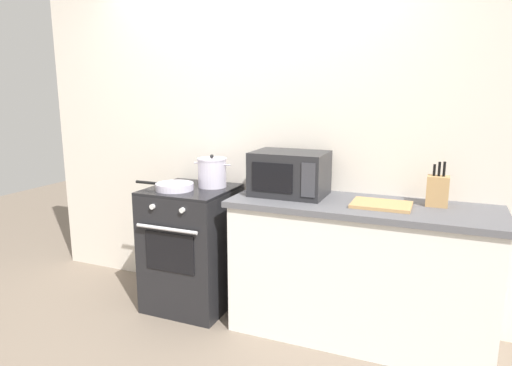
{
  "coord_description": "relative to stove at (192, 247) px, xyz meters",
  "views": [
    {
      "loc": [
        1.36,
        -2.21,
        1.63
      ],
      "look_at": [
        0.18,
        0.6,
        1.0
      ],
      "focal_mm": 31.64,
      "sensor_mm": 36.0,
      "label": 1
    }
  ],
  "objects": [
    {
      "name": "lower_cabinet_right",
      "position": [
        1.25,
        0.02,
        -0.02
      ],
      "size": [
        1.64,
        0.56,
        0.88
      ],
      "primitive_type": "cube",
      "color": "white",
      "rests_on": "ground_plane"
    },
    {
      "name": "knife_block",
      "position": [
        1.69,
        0.14,
        0.56
      ],
      "size": [
        0.13,
        0.1,
        0.28
      ],
      "color": "tan",
      "rests_on": "countertop_right"
    },
    {
      "name": "back_wall",
      "position": [
        0.65,
        0.37,
        0.79
      ],
      "size": [
        4.4,
        0.1,
        2.5
      ],
      "primitive_type": "cube",
      "color": "silver",
      "rests_on": "ground_plane"
    },
    {
      "name": "stove",
      "position": [
        0.0,
        0.0,
        0.0
      ],
      "size": [
        0.6,
        0.64,
        0.92
      ],
      "color": "black",
      "rests_on": "ground_plane"
    },
    {
      "name": "countertop_right",
      "position": [
        1.25,
        0.02,
        0.44
      ],
      "size": [
        1.7,
        0.6,
        0.04
      ],
      "primitive_type": "cube",
      "color": "#59595E",
      "rests_on": "lower_cabinet_right"
    },
    {
      "name": "ground_plane",
      "position": [
        0.35,
        -0.6,
        -0.46
      ],
      "size": [
        10.0,
        10.0,
        0.0
      ],
      "primitive_type": "plane",
      "color": "#7A6B5B"
    },
    {
      "name": "cutting_board",
      "position": [
        1.38,
        0.0,
        0.47
      ],
      "size": [
        0.36,
        0.26,
        0.02
      ],
      "primitive_type": "cube",
      "color": "tan",
      "rests_on": "countertop_right"
    },
    {
      "name": "frying_pan",
      "position": [
        -0.08,
        -0.1,
        0.48
      ],
      "size": [
        0.47,
        0.27,
        0.05
      ],
      "color": "silver",
      "rests_on": "stove"
    },
    {
      "name": "stock_pot",
      "position": [
        0.13,
        0.1,
        0.57
      ],
      "size": [
        0.3,
        0.22,
        0.24
      ],
      "color": "silver",
      "rests_on": "stove"
    },
    {
      "name": "microwave",
      "position": [
        0.75,
        0.08,
        0.61
      ],
      "size": [
        0.5,
        0.37,
        0.3
      ],
      "color": "#232326",
      "rests_on": "countertop_right"
    }
  ]
}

